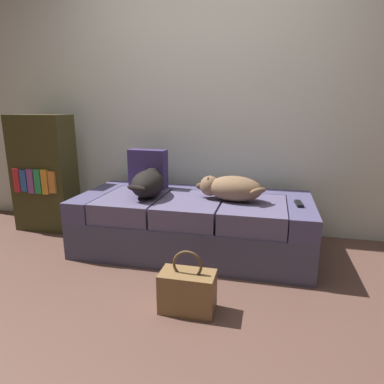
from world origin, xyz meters
name	(u,v)px	position (x,y,z in m)	size (l,w,h in m)	color
ground_plane	(152,321)	(0.00, 0.00, 0.00)	(10.00, 10.00, 0.00)	brown
back_wall	(209,81)	(0.00, 1.62, 1.40)	(6.40, 0.10, 2.80)	white
couch	(193,224)	(0.00, 1.01, 0.23)	(1.87, 0.86, 0.46)	#47455E
dog_dark	(149,183)	(-0.37, 0.97, 0.57)	(0.34, 0.61, 0.21)	black
dog_tan	(230,188)	(0.30, 0.96, 0.56)	(0.57, 0.31, 0.19)	brown
tv_remote	(299,204)	(0.81, 0.95, 0.47)	(0.04, 0.15, 0.02)	black
throw_pillow	(148,169)	(-0.47, 1.24, 0.63)	(0.34, 0.12, 0.34)	#3B2D5F
handbag	(188,291)	(0.17, 0.15, 0.13)	(0.32, 0.18, 0.38)	olive
bookshelf	(44,173)	(-1.51, 1.20, 0.55)	(0.56, 0.30, 1.10)	#3D3919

